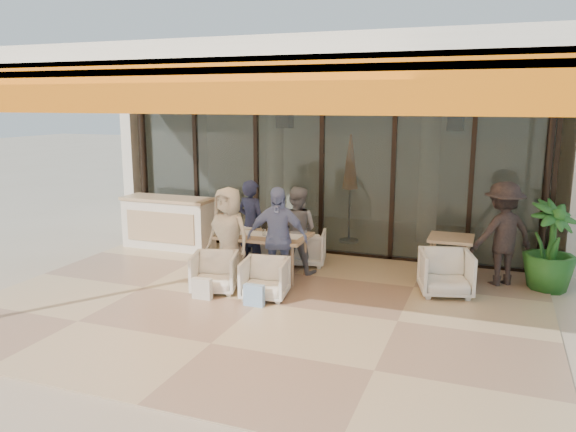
% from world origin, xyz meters
% --- Properties ---
extents(ground, '(70.00, 70.00, 0.00)m').
position_xyz_m(ground, '(0.00, 0.00, 0.00)').
color(ground, '#C6B293').
rests_on(ground, ground).
extents(terrace_floor, '(8.00, 6.00, 0.01)m').
position_xyz_m(terrace_floor, '(0.00, 0.00, 0.01)').
color(terrace_floor, tan).
rests_on(terrace_floor, ground).
extents(terrace_structure, '(8.00, 6.00, 3.40)m').
position_xyz_m(terrace_structure, '(0.00, -0.26, 3.25)').
color(terrace_structure, silver).
rests_on(terrace_structure, ground).
extents(glass_storefront, '(8.08, 0.10, 3.20)m').
position_xyz_m(glass_storefront, '(0.00, 3.00, 1.60)').
color(glass_storefront, '#9EADA3').
rests_on(glass_storefront, ground).
extents(interior_block, '(9.05, 3.62, 3.52)m').
position_xyz_m(interior_block, '(0.01, 5.31, 2.23)').
color(interior_block, silver).
rests_on(interior_block, ground).
extents(host_counter, '(1.85, 0.65, 1.04)m').
position_xyz_m(host_counter, '(-2.97, 2.30, 0.53)').
color(host_counter, silver).
rests_on(host_counter, ground).
extents(dining_table, '(1.50, 0.90, 0.93)m').
position_xyz_m(dining_table, '(-0.45, 1.21, 0.69)').
color(dining_table, tan).
rests_on(dining_table, ground).
extents(chair_far_left, '(0.89, 0.87, 0.72)m').
position_xyz_m(chair_far_left, '(-0.87, 2.15, 0.36)').
color(chair_far_left, white).
rests_on(chair_far_left, ground).
extents(chair_far_right, '(0.81, 0.77, 0.70)m').
position_xyz_m(chair_far_right, '(-0.03, 2.15, 0.35)').
color(chair_far_right, white).
rests_on(chair_far_right, ground).
extents(chair_near_left, '(0.82, 0.79, 0.69)m').
position_xyz_m(chair_near_left, '(-0.87, 0.25, 0.34)').
color(chair_near_left, white).
rests_on(chair_near_left, ground).
extents(chair_near_right, '(0.74, 0.71, 0.67)m').
position_xyz_m(chair_near_right, '(-0.03, 0.25, 0.34)').
color(chair_near_right, white).
rests_on(chair_near_right, ground).
extents(diner_navy, '(0.66, 0.52, 1.58)m').
position_xyz_m(diner_navy, '(-0.87, 1.65, 0.79)').
color(diner_navy, '#181F35').
rests_on(diner_navy, ground).
extents(diner_grey, '(0.73, 0.57, 1.50)m').
position_xyz_m(diner_grey, '(-0.03, 1.65, 0.75)').
color(diner_grey, slate).
rests_on(diner_grey, ground).
extents(diner_cream, '(0.84, 0.62, 1.58)m').
position_xyz_m(diner_cream, '(-0.87, 0.75, 0.79)').
color(diner_cream, beige).
rests_on(diner_cream, ground).
extents(diner_periwinkle, '(1.01, 0.54, 1.63)m').
position_xyz_m(diner_periwinkle, '(-0.03, 0.75, 0.81)').
color(diner_periwinkle, '#6F7CB9').
rests_on(diner_periwinkle, ground).
extents(tote_bag_cream, '(0.30, 0.10, 0.34)m').
position_xyz_m(tote_bag_cream, '(-0.87, -0.15, 0.17)').
color(tote_bag_cream, silver).
rests_on(tote_bag_cream, ground).
extents(tote_bag_blue, '(0.30, 0.10, 0.34)m').
position_xyz_m(tote_bag_blue, '(-0.03, -0.15, 0.17)').
color(tote_bag_blue, '#99BFD8').
rests_on(tote_bag_blue, ground).
extents(side_table, '(0.70, 0.70, 0.74)m').
position_xyz_m(side_table, '(2.48, 2.11, 0.64)').
color(side_table, tan).
rests_on(side_table, ground).
extents(side_chair, '(0.90, 0.87, 0.77)m').
position_xyz_m(side_chair, '(2.48, 1.36, 0.38)').
color(side_chair, white).
rests_on(side_chair, ground).
extents(standing_woman, '(1.25, 1.14, 1.68)m').
position_xyz_m(standing_woman, '(3.25, 2.16, 0.84)').
color(standing_woman, black).
rests_on(standing_woman, ground).
extents(potted_palm, '(1.12, 1.12, 1.41)m').
position_xyz_m(potted_palm, '(3.96, 2.17, 0.71)').
color(potted_palm, '#1E5919').
rests_on(potted_palm, ground).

